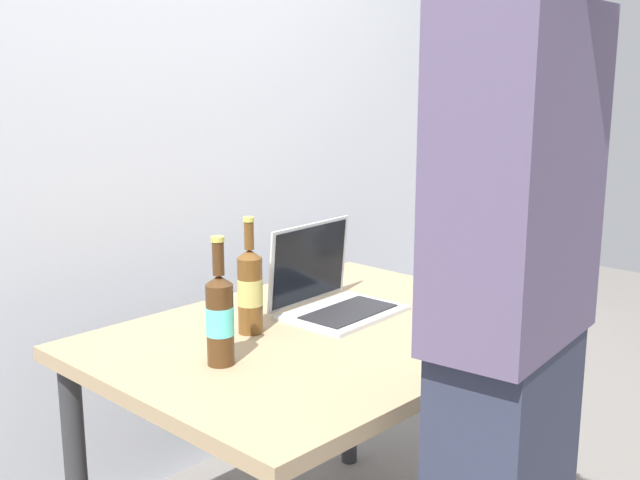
{
  "coord_description": "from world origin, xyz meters",
  "views": [
    {
      "loc": [
        -1.46,
        -1.37,
        1.44
      ],
      "look_at": [
        -0.02,
        0.0,
        0.99
      ],
      "focal_mm": 43.99,
      "sensor_mm": 36.0,
      "label": 1
    }
  ],
  "objects_px": {
    "beer_bottle_green": "(250,289)",
    "person_figure": "(510,326)",
    "beer_bottle_amber": "(220,317)",
    "coffee_mug": "(457,282)",
    "laptop": "(330,292)"
  },
  "relations": [
    {
      "from": "laptop",
      "to": "beer_bottle_amber",
      "type": "xyz_separation_m",
      "value": [
        -0.48,
        -0.09,
        0.06
      ]
    },
    {
      "from": "laptop",
      "to": "person_figure",
      "type": "height_order",
      "value": "person_figure"
    },
    {
      "from": "laptop",
      "to": "beer_bottle_green",
      "type": "relative_size",
      "value": 1.09
    },
    {
      "from": "laptop",
      "to": "person_figure",
      "type": "distance_m",
      "value": 0.8
    },
    {
      "from": "person_figure",
      "to": "beer_bottle_amber",
      "type": "bearing_deg",
      "value": 107.4
    },
    {
      "from": "person_figure",
      "to": "coffee_mug",
      "type": "distance_m",
      "value": 0.85
    },
    {
      "from": "beer_bottle_green",
      "to": "beer_bottle_amber",
      "type": "bearing_deg",
      "value": -149.15
    },
    {
      "from": "beer_bottle_green",
      "to": "person_figure",
      "type": "xyz_separation_m",
      "value": [
        0.0,
        -0.76,
        0.08
      ]
    },
    {
      "from": "beer_bottle_green",
      "to": "coffee_mug",
      "type": "distance_m",
      "value": 0.68
    },
    {
      "from": "beer_bottle_green",
      "to": "person_figure",
      "type": "height_order",
      "value": "person_figure"
    },
    {
      "from": "person_figure",
      "to": "coffee_mug",
      "type": "relative_size",
      "value": 16.78
    },
    {
      "from": "coffee_mug",
      "to": "laptop",
      "type": "bearing_deg",
      "value": 151.83
    },
    {
      "from": "beer_bottle_green",
      "to": "laptop",
      "type": "bearing_deg",
      "value": -5.83
    },
    {
      "from": "beer_bottle_green",
      "to": "coffee_mug",
      "type": "relative_size",
      "value": 2.91
    },
    {
      "from": "beer_bottle_amber",
      "to": "coffee_mug",
      "type": "xyz_separation_m",
      "value": [
        0.84,
        -0.1,
        -0.07
      ]
    }
  ]
}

